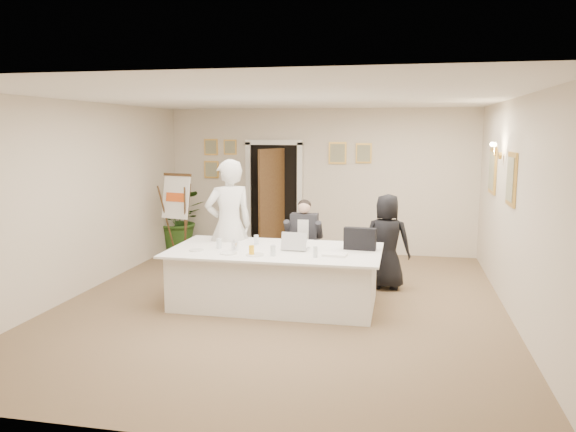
% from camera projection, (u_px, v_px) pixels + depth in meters
% --- Properties ---
extents(floor, '(7.00, 7.00, 0.00)m').
position_uv_depth(floor, '(281.00, 304.00, 7.76)').
color(floor, brown).
rests_on(floor, ground).
extents(ceiling, '(6.00, 7.00, 0.02)m').
position_uv_depth(ceiling, '(281.00, 98.00, 7.33)').
color(ceiling, white).
rests_on(ceiling, wall_back).
extents(wall_back, '(6.00, 0.10, 2.80)m').
position_uv_depth(wall_back, '(319.00, 181.00, 10.93)').
color(wall_back, beige).
rests_on(wall_back, floor).
extents(wall_front, '(6.00, 0.10, 2.80)m').
position_uv_depth(wall_front, '(181.00, 263.00, 4.16)').
color(wall_front, beige).
rests_on(wall_front, floor).
extents(wall_left, '(0.10, 7.00, 2.80)m').
position_uv_depth(wall_left, '(80.00, 198.00, 8.14)').
color(wall_left, beige).
rests_on(wall_left, floor).
extents(wall_right, '(0.10, 7.00, 2.80)m').
position_uv_depth(wall_right, '(517.00, 210.00, 6.95)').
color(wall_right, beige).
rests_on(wall_right, floor).
extents(doorway, '(1.14, 0.86, 2.20)m').
position_uv_depth(doorway, '(273.00, 199.00, 10.99)').
color(doorway, black).
rests_on(doorway, floor).
extents(pictures_back_wall, '(3.40, 0.06, 0.80)m').
position_uv_depth(pictures_back_wall, '(279.00, 158.00, 11.00)').
color(pictures_back_wall, gold).
rests_on(pictures_back_wall, wall_back).
extents(pictures_right_wall, '(0.06, 2.20, 0.80)m').
position_uv_depth(pictures_right_wall, '(500.00, 175.00, 8.06)').
color(pictures_right_wall, gold).
rests_on(pictures_right_wall, wall_right).
extents(wall_sconce, '(0.20, 0.30, 0.24)m').
position_uv_depth(wall_sconce, '(497.00, 150.00, 8.02)').
color(wall_sconce, '#BD913C').
rests_on(wall_sconce, wall_right).
extents(conference_table, '(2.86, 1.52, 0.78)m').
position_uv_depth(conference_table, '(275.00, 276.00, 7.70)').
color(conference_table, silver).
rests_on(conference_table, floor).
extents(seated_man, '(0.69, 0.72, 1.34)m').
position_uv_depth(seated_man, '(304.00, 241.00, 8.74)').
color(seated_man, black).
rests_on(seated_man, floor).
extents(flip_chart, '(0.57, 0.41, 1.58)m').
position_uv_depth(flip_chart, '(180.00, 222.00, 10.22)').
color(flip_chart, '#392112').
rests_on(flip_chart, floor).
extents(standing_man, '(0.86, 0.79, 1.97)m').
position_uv_depth(standing_man, '(229.00, 226.00, 8.27)').
color(standing_man, silver).
rests_on(standing_man, floor).
extents(standing_woman, '(0.75, 0.53, 1.44)m').
position_uv_depth(standing_woman, '(387.00, 242.00, 8.44)').
color(standing_woman, black).
rests_on(standing_woman, floor).
extents(potted_palm, '(1.24, 1.12, 1.23)m').
position_uv_depth(potted_palm, '(180.00, 219.00, 11.32)').
color(potted_palm, '#2B511B').
rests_on(potted_palm, floor).
extents(laptop, '(0.37, 0.39, 0.28)m').
position_uv_depth(laptop, '(296.00, 239.00, 7.61)').
color(laptop, '#B7BABC').
rests_on(laptop, conference_table).
extents(laptop_bag, '(0.44, 0.16, 0.30)m').
position_uv_depth(laptop_bag, '(360.00, 239.00, 7.58)').
color(laptop_bag, black).
rests_on(laptop_bag, conference_table).
extents(paper_stack, '(0.32, 0.24, 0.03)m').
position_uv_depth(paper_stack, '(335.00, 255.00, 7.24)').
color(paper_stack, white).
rests_on(paper_stack, conference_table).
extents(plate_left, '(0.22, 0.22, 0.01)m').
position_uv_depth(plate_left, '(197.00, 250.00, 7.54)').
color(plate_left, white).
rests_on(plate_left, conference_table).
extents(plate_mid, '(0.28, 0.28, 0.01)m').
position_uv_depth(plate_mid, '(229.00, 253.00, 7.36)').
color(plate_mid, white).
rests_on(plate_mid, conference_table).
extents(plate_near, '(0.27, 0.27, 0.01)m').
position_uv_depth(plate_near, '(255.00, 255.00, 7.27)').
color(plate_near, white).
rests_on(plate_near, conference_table).
extents(glass_a, '(0.08, 0.08, 0.14)m').
position_uv_depth(glass_a, '(219.00, 243.00, 7.68)').
color(glass_a, silver).
rests_on(glass_a, conference_table).
extents(glass_b, '(0.07, 0.07, 0.14)m').
position_uv_depth(glass_b, '(273.00, 251.00, 7.22)').
color(glass_b, silver).
rests_on(glass_b, conference_table).
extents(glass_c, '(0.07, 0.07, 0.14)m').
position_uv_depth(glass_c, '(315.00, 252.00, 7.15)').
color(glass_c, silver).
rests_on(glass_c, conference_table).
extents(glass_d, '(0.07, 0.07, 0.14)m').
position_uv_depth(glass_d, '(256.00, 240.00, 7.93)').
color(glass_d, silver).
rests_on(glass_d, conference_table).
extents(oj_glass, '(0.07, 0.07, 0.13)m').
position_uv_depth(oj_glass, '(252.00, 250.00, 7.26)').
color(oj_glass, '#F4AD14').
rests_on(oj_glass, conference_table).
extents(steel_jug, '(0.10, 0.10, 0.11)m').
position_uv_depth(steel_jug, '(235.00, 246.00, 7.57)').
color(steel_jug, silver).
rests_on(steel_jug, conference_table).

